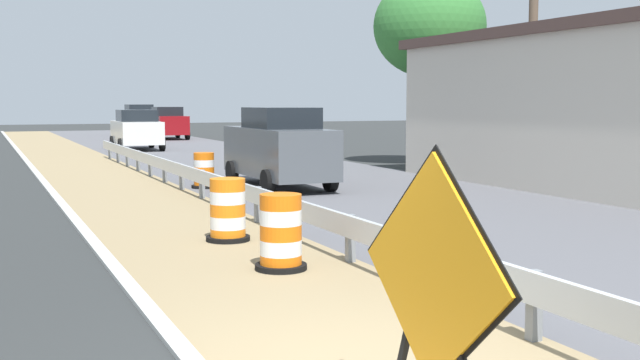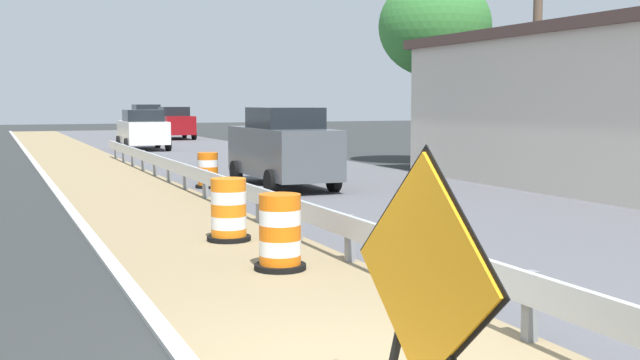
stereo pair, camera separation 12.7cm
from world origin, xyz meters
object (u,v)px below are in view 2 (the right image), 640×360
traffic_barrel_mid (208,172)px  car_lead_near_lane (283,147)px  warning_sign_diamond (423,281)px  car_mid_far_lane (147,120)px  traffic_barrel_close (229,213)px  car_lead_far_lane (143,130)px  car_trailing_near_lane (175,123)px  traffic_barrel_nearest (280,236)px  utility_pole_near (537,27)px

traffic_barrel_mid → car_lead_near_lane: (1.95, -0.59, 0.66)m
warning_sign_diamond → car_mid_far_lane: 52.21m
traffic_barrel_close → car_mid_far_lane: size_ratio=0.24×
car_lead_far_lane → car_trailing_near_lane: bearing=-19.2°
traffic_barrel_nearest → car_trailing_near_lane: size_ratio=0.25×
traffic_barrel_nearest → car_lead_near_lane: car_lead_near_lane is taller
car_lead_near_lane → car_trailing_near_lane: car_lead_near_lane is taller
car_trailing_near_lane → car_mid_far_lane: bearing=-176.2°
traffic_barrel_close → utility_pole_near: bearing=23.8°
warning_sign_diamond → car_trailing_near_lane: size_ratio=0.48×
traffic_barrel_close → utility_pole_near: size_ratio=0.13×
car_lead_near_lane → car_trailing_near_lane: size_ratio=1.13×
traffic_barrel_nearest → car_trailing_near_lane: car_trailing_near_lane is taller
traffic_barrel_close → car_lead_far_lane: 26.16m
traffic_barrel_nearest → car_trailing_near_lane: (7.13, 38.81, 0.53)m
warning_sign_diamond → car_trailing_near_lane: (8.01, 44.17, -0.06)m
car_lead_far_lane → utility_pole_near: (6.41, -21.67, 3.30)m
traffic_barrel_close → utility_pole_near: (9.69, 4.28, 3.80)m
utility_pole_near → traffic_barrel_nearest: bearing=-145.0°
car_lead_far_lane → traffic_barrel_nearest: bearing=174.7°
car_mid_far_lane → traffic_barrel_nearest: bearing=-8.2°
car_lead_near_lane → car_lead_far_lane: (-0.45, 18.49, -0.11)m
car_lead_near_lane → warning_sign_diamond: bearing=163.9°
car_lead_far_lane → utility_pole_near: 22.83m
traffic_barrel_close → utility_pole_near: utility_pole_near is taller
traffic_barrel_nearest → utility_pole_near: bearing=35.0°
car_lead_near_lane → utility_pole_near: utility_pole_near is taller
car_trailing_near_lane → utility_pole_near: (2.54, -32.04, 3.26)m
traffic_barrel_nearest → utility_pole_near: size_ratio=0.13×
traffic_barrel_nearest → car_lead_near_lane: size_ratio=0.22×
utility_pole_near → car_lead_near_lane: bearing=151.9°
car_lead_near_lane → car_lead_far_lane: 18.49m
warning_sign_diamond → car_trailing_near_lane: warning_sign_diamond is taller
traffic_barrel_nearest → traffic_barrel_close: bearing=90.2°
traffic_barrel_nearest → traffic_barrel_mid: 10.69m
utility_pole_near → warning_sign_diamond: bearing=-131.0°
traffic_barrel_close → car_mid_far_lane: 44.32m
traffic_barrel_nearest → car_lead_far_lane: 28.62m
traffic_barrel_mid → car_lead_far_lane: car_lead_far_lane is taller
warning_sign_diamond → traffic_barrel_close: (0.87, 7.85, -0.59)m
warning_sign_diamond → traffic_barrel_nearest: warning_sign_diamond is taller
traffic_barrel_close → traffic_barrel_mid: bearing=77.5°
traffic_barrel_nearest → traffic_barrel_mid: bearing=80.5°
warning_sign_diamond → car_trailing_near_lane: 44.89m
car_lead_near_lane → traffic_barrel_mid: bearing=73.7°
warning_sign_diamond → traffic_barrel_nearest: size_ratio=1.92×
car_lead_far_lane → car_mid_far_lane: car_mid_far_lane is taller
traffic_barrel_nearest → warning_sign_diamond: bearing=-99.3°
traffic_barrel_close → car_mid_far_lane: car_mid_far_lane is taller
traffic_barrel_nearest → car_lead_near_lane: bearing=69.5°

